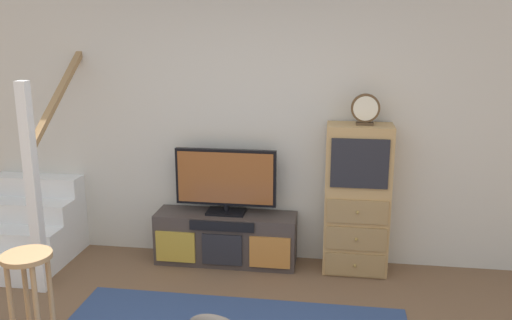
# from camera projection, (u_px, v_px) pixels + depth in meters

# --- Properties ---
(back_wall) EXTENTS (6.40, 0.12, 2.70)m
(back_wall) POSITION_uv_depth(u_px,v_px,m) (261.00, 120.00, 5.06)
(back_wall) COLOR beige
(back_wall) RESTS_ON ground_plane
(media_console) EXTENTS (1.34, 0.38, 0.49)m
(media_console) POSITION_uv_depth(u_px,v_px,m) (226.00, 238.00, 5.11)
(media_console) COLOR #423833
(media_console) RESTS_ON ground_plane
(television) EXTENTS (0.95, 0.22, 0.62)m
(television) POSITION_uv_depth(u_px,v_px,m) (226.00, 180.00, 4.99)
(television) COLOR black
(television) RESTS_ON media_console
(side_cabinet) EXTENTS (0.58, 0.38, 1.38)m
(side_cabinet) POSITION_uv_depth(u_px,v_px,m) (357.00, 200.00, 4.84)
(side_cabinet) COLOR tan
(side_cabinet) RESTS_ON ground_plane
(desk_clock) EXTENTS (0.25, 0.08, 0.27)m
(desk_clock) POSITION_uv_depth(u_px,v_px,m) (365.00, 109.00, 4.62)
(desk_clock) COLOR #4C3823
(desk_clock) RESTS_ON side_cabinet
(staircase) EXTENTS (1.00, 1.36, 2.20)m
(staircase) POSITION_uv_depth(u_px,v_px,m) (37.00, 215.00, 5.37)
(staircase) COLOR white
(staircase) RESTS_ON ground_plane
(bar_stool_near) EXTENTS (0.34, 0.34, 0.71)m
(bar_stool_near) POSITION_uv_depth(u_px,v_px,m) (29.00, 278.00, 3.67)
(bar_stool_near) COLOR #A37A4C
(bar_stool_near) RESTS_ON ground_plane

